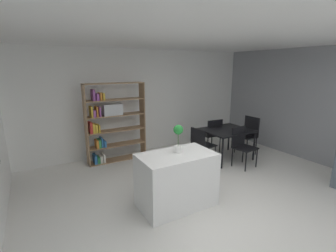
{
  "coord_description": "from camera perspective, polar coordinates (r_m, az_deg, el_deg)",
  "views": [
    {
      "loc": [
        -2.29,
        -2.66,
        2.21
      ],
      "look_at": [
        -0.15,
        1.07,
        1.17
      ],
      "focal_mm": 25.8,
      "sensor_mm": 36.0,
      "label": 1
    }
  ],
  "objects": [
    {
      "name": "dining_table",
      "position": [
        6.06,
        13.68,
        -1.45
      ],
      "size": [
        1.14,
        0.98,
        0.74
      ],
      "color": "black",
      "rests_on": "ground_plane"
    },
    {
      "name": "dining_chair_near",
      "position": [
        5.74,
        17.02,
        -3.91
      ],
      "size": [
        0.5,
        0.48,
        0.9
      ],
      "rotation": [
        0.0,
        0.0,
        0.12
      ],
      "color": "black",
      "rests_on": "ground_plane"
    },
    {
      "name": "open_bookshelf",
      "position": [
        5.82,
        -13.59,
        0.97
      ],
      "size": [
        1.4,
        0.31,
        1.87
      ],
      "color": "#997551",
      "rests_on": "ground_plane"
    },
    {
      "name": "dining_chair_far",
      "position": [
        6.46,
        10.45,
        -1.52
      ],
      "size": [
        0.48,
        0.45,
        0.9
      ],
      "rotation": [
        0.0,
        0.0,
        3.08
      ],
      "color": "black",
      "rests_on": "ground_plane"
    },
    {
      "name": "kitchen_island",
      "position": [
        4.0,
        2.04,
        -12.59
      ],
      "size": [
        1.21,
        0.71,
        0.89
      ],
      "primitive_type": "cube",
      "color": "white",
      "rests_on": "ground_plane"
    },
    {
      "name": "dining_chair_window_side",
      "position": [
        6.64,
        18.57,
        -1.32
      ],
      "size": [
        0.43,
        0.47,
        0.97
      ],
      "rotation": [
        0.0,
        0.0,
        -1.54
      ],
      "color": "black",
      "rests_on": "ground_plane"
    },
    {
      "name": "back_partition",
      "position": [
        6.36,
        -8.48,
        5.63
      ],
      "size": [
        7.02,
        0.06,
        2.68
      ],
      "primitive_type": "cube",
      "color": "white",
      "rests_on": "ground_plane"
    },
    {
      "name": "ceiling_slab",
      "position": [
        3.55,
        11.58,
        21.46
      ],
      "size": [
        7.02,
        6.47,
        0.06
      ],
      "color": "white",
      "rests_on": "ground_plane"
    },
    {
      "name": "ground_plane",
      "position": [
        4.15,
        9.71,
        -18.76
      ],
      "size": [
        9.66,
        9.66,
        0.0
      ],
      "primitive_type": "plane",
      "color": "silver"
    },
    {
      "name": "potted_plant_on_island",
      "position": [
        3.82,
        2.42,
        -2.42
      ],
      "size": [
        0.15,
        0.15,
        0.45
      ],
      "color": "white",
      "rests_on": "kitchen_island"
    },
    {
      "name": "dining_chair_island_side",
      "position": [
        5.6,
        7.82,
        -3.99
      ],
      "size": [
        0.5,
        0.49,
        0.88
      ],
      "rotation": [
        0.0,
        0.0,
        1.7
      ],
      "color": "black",
      "rests_on": "ground_plane"
    }
  ]
}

